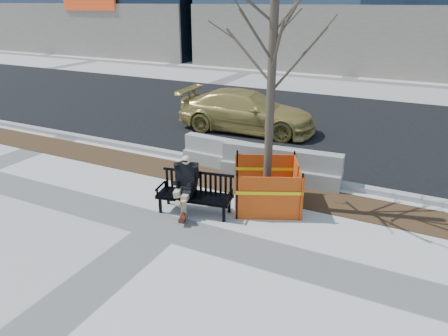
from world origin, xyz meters
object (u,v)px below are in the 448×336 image
Objects in this scene: seated_man at (187,210)px; jersey_barrier_left at (231,168)px; jersey_barrier_right at (280,180)px; bench at (195,212)px; tree_fence at (266,205)px; sedan at (246,130)px.

seated_man is 0.44× the size of jersey_barrier_left.
jersey_barrier_left is 0.93× the size of jersey_barrier_right.
bench is 1.61m from tree_fence.
bench is at bearing -170.45° from sedan.
tree_fence is 1.47m from jersey_barrier_right.
seated_man is 1.78m from tree_fence.
jersey_barrier_left is at bearing 88.00° from bench.
sedan is at bearing 119.95° from jersey_barrier_right.
tree_fence reaches higher than jersey_barrier_right.
bench is 0.22m from seated_man.
tree_fence is at bearing 24.08° from seated_man.
sedan is (-2.69, 5.06, 0.00)m from tree_fence.
seated_man is 0.41× the size of jersey_barrier_right.
jersey_barrier_left is (-0.16, 2.61, 0.00)m from seated_man.
bench is 6.23m from sedan.
bench is 0.31× the size of tree_fence.
bench is at bearing -11.53° from seated_man.
tree_fence is 1.10× the size of sedan.
tree_fence is at bearing -155.79° from sedan.
jersey_barrier_right is at bearing 52.26° from seated_man.
sedan is at bearing 91.14° from seated_man.
bench reaches higher than jersey_barrier_right.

